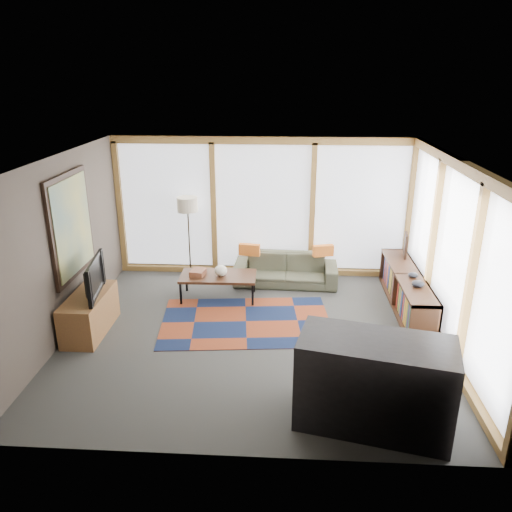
# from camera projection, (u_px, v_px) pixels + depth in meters

# --- Properties ---
(ground) EXTENTS (5.50, 5.50, 0.00)m
(ground) POSITION_uv_depth(u_px,v_px,m) (254.00, 335.00, 7.41)
(ground) COLOR #323330
(ground) RESTS_ON ground
(room_envelope) EXTENTS (5.52, 5.02, 2.62)m
(room_envelope) POSITION_uv_depth(u_px,v_px,m) (290.00, 225.00, 7.37)
(room_envelope) COLOR #494137
(room_envelope) RESTS_ON ground
(rug) EXTENTS (2.76, 1.92, 0.01)m
(rug) POSITION_uv_depth(u_px,v_px,m) (246.00, 321.00, 7.79)
(rug) COLOR maroon
(rug) RESTS_ON ground
(sofa) EXTENTS (1.89, 0.80, 0.55)m
(sofa) POSITION_uv_depth(u_px,v_px,m) (286.00, 270.00, 9.11)
(sofa) COLOR #3E402F
(sofa) RESTS_ON ground
(pillow_left) EXTENTS (0.40, 0.17, 0.21)m
(pillow_left) POSITION_uv_depth(u_px,v_px,m) (249.00, 250.00, 9.00)
(pillow_left) COLOR orange
(pillow_left) RESTS_ON sofa
(pillow_right) EXTENTS (0.39, 0.20, 0.20)m
(pillow_right) POSITION_uv_depth(u_px,v_px,m) (323.00, 251.00, 8.97)
(pillow_right) COLOR orange
(pillow_right) RESTS_ON sofa
(floor_lamp) EXTENTS (0.38, 0.38, 1.53)m
(floor_lamp) POSITION_uv_depth(u_px,v_px,m) (189.00, 237.00, 9.32)
(floor_lamp) COLOR black
(floor_lamp) RESTS_ON ground
(coffee_table) EXTENTS (1.29, 0.67, 0.43)m
(coffee_table) POSITION_uv_depth(u_px,v_px,m) (218.00, 287.00, 8.54)
(coffee_table) COLOR black
(coffee_table) RESTS_ON ground
(book_stack) EXTENTS (0.27, 0.32, 0.09)m
(book_stack) POSITION_uv_depth(u_px,v_px,m) (198.00, 272.00, 8.45)
(book_stack) COLOR brown
(book_stack) RESTS_ON coffee_table
(vase) EXTENTS (0.22, 0.22, 0.19)m
(vase) POSITION_uv_depth(u_px,v_px,m) (221.00, 271.00, 8.40)
(vase) COLOR silver
(vase) RESTS_ON coffee_table
(bookshelf) EXTENTS (0.44, 2.42, 0.60)m
(bookshelf) POSITION_uv_depth(u_px,v_px,m) (406.00, 291.00, 8.16)
(bookshelf) COLOR black
(bookshelf) RESTS_ON ground
(bowl_a) EXTENTS (0.23, 0.23, 0.10)m
(bowl_a) POSITION_uv_depth(u_px,v_px,m) (418.00, 284.00, 7.55)
(bowl_a) COLOR black
(bowl_a) RESTS_ON bookshelf
(bowl_b) EXTENTS (0.18, 0.18, 0.08)m
(bowl_b) POSITION_uv_depth(u_px,v_px,m) (413.00, 275.00, 7.90)
(bowl_b) COLOR black
(bowl_b) RESTS_ON bookshelf
(shelf_picture) EXTENTS (0.09, 0.32, 0.42)m
(shelf_picture) POSITION_uv_depth(u_px,v_px,m) (406.00, 245.00, 8.72)
(shelf_picture) COLOR black
(shelf_picture) RESTS_ON bookshelf
(tv_console) EXTENTS (0.50, 1.19, 0.60)m
(tv_console) POSITION_uv_depth(u_px,v_px,m) (90.00, 313.00, 7.40)
(tv_console) COLOR brown
(tv_console) RESTS_ON ground
(television) EXTENTS (0.27, 0.97, 0.55)m
(television) POSITION_uv_depth(u_px,v_px,m) (89.00, 278.00, 7.21)
(television) COLOR black
(television) RESTS_ON tv_console
(bar_counter) EXTENTS (1.76, 1.11, 1.03)m
(bar_counter) POSITION_uv_depth(u_px,v_px,m) (374.00, 383.00, 5.37)
(bar_counter) COLOR black
(bar_counter) RESTS_ON ground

